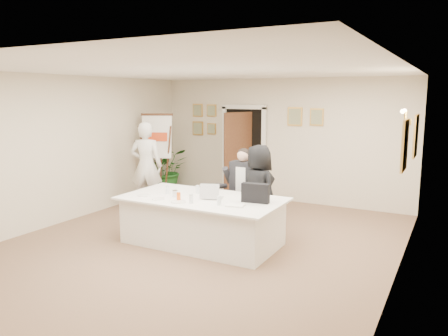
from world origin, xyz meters
TOP-DOWN VIEW (x-y plane):
  - floor at (0.00, 0.00)m, footprint 7.00×7.00m
  - ceiling at (0.00, 0.00)m, footprint 6.00×7.00m
  - wall_back at (0.00, 3.50)m, footprint 6.00×0.10m
  - wall_left at (-3.00, 0.00)m, footprint 0.10×7.00m
  - wall_right at (3.00, 0.00)m, footprint 0.10×7.00m
  - doorway at (-0.88, 3.32)m, footprint 1.14×0.86m
  - pictures_back_wall at (-0.80, 3.47)m, footprint 3.40×0.06m
  - pictures_right_wall at (2.97, 1.20)m, footprint 0.06×2.20m
  - wall_sconce at (2.90, 1.20)m, footprint 0.20×0.30m
  - conference_table at (0.01, 0.01)m, footprint 2.62×1.40m
  - seated_man at (0.20, 1.12)m, footprint 0.71×0.75m
  - flip_chart at (-2.47, 2.15)m, footprint 0.71×0.56m
  - standing_man at (-2.20, 1.37)m, footprint 0.80×0.66m
  - standing_woman at (0.62, 0.90)m, footprint 0.92×0.79m
  - potted_palm at (-2.80, 2.98)m, footprint 1.33×1.32m
  - laptop at (0.19, 0.05)m, footprint 0.40×0.42m
  - laptop_bag at (0.91, 0.11)m, footprint 0.44×0.17m
  - paper_stack at (0.74, -0.24)m, footprint 0.29×0.23m
  - plate_left at (-0.90, -0.33)m, footprint 0.25×0.25m
  - plate_mid at (-0.54, -0.42)m, footprint 0.23×0.23m
  - plate_near at (-0.15, -0.43)m, footprint 0.27×0.27m
  - glass_a at (-0.64, -0.03)m, footprint 0.07×0.07m
  - glass_b at (0.06, -0.39)m, footprint 0.08×0.08m
  - glass_c at (0.49, -0.29)m, footprint 0.08×0.08m
  - glass_d at (-0.21, 0.23)m, footprint 0.07×0.07m
  - oj_glass at (-0.21, -0.34)m, footprint 0.07×0.07m
  - steel_jug at (-0.41, -0.15)m, footprint 0.10×0.10m

SIDE VIEW (x-z plane):
  - floor at x=0.00m, z-range 0.00..0.00m
  - conference_table at x=0.01m, z-range 0.01..0.78m
  - potted_palm at x=-2.80m, z-range 0.00..1.12m
  - seated_man at x=0.20m, z-range 0.00..1.49m
  - plate_left at x=-0.90m, z-range 0.78..0.79m
  - plate_mid at x=-0.54m, z-range 0.78..0.79m
  - plate_near at x=-0.15m, z-range 0.78..0.79m
  - paper_stack at x=0.74m, z-range 0.78..0.80m
  - standing_woman at x=0.62m, z-range 0.00..1.58m
  - steel_jug at x=-0.41m, z-range 0.78..0.89m
  - oj_glass at x=-0.21m, z-range 0.78..0.91m
  - glass_a at x=-0.64m, z-range 0.77..0.92m
  - glass_b at x=0.06m, z-range 0.77..0.92m
  - glass_c at x=0.49m, z-range 0.77..0.92m
  - glass_d at x=-0.21m, z-range 0.77..0.92m
  - flip_chart at x=-2.47m, z-range -0.08..1.90m
  - laptop at x=0.19m, z-range 0.77..1.05m
  - laptop_bag at x=0.91m, z-range 0.78..1.08m
  - standing_man at x=-2.20m, z-range 0.00..1.88m
  - doorway at x=-0.88m, z-range -0.06..2.14m
  - wall_back at x=0.00m, z-range 0.00..2.80m
  - wall_left at x=-3.00m, z-range 0.00..2.80m
  - wall_right at x=3.00m, z-range 0.00..2.80m
  - pictures_right_wall at x=2.97m, z-range 1.35..2.15m
  - pictures_back_wall at x=-0.80m, z-range 1.45..2.25m
  - wall_sconce at x=2.90m, z-range 1.98..2.22m
  - ceiling at x=0.00m, z-range 2.79..2.81m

